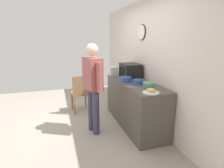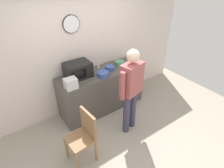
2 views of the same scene
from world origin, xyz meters
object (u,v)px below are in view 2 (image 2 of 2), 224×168
object	(u,v)px
sandwich_plate	(133,63)
toaster	(71,84)
salad_bowl	(110,68)
cereal_bowl	(119,63)
wooden_chair	(84,135)
mixing_bowl	(103,74)
person_standing	(131,87)
fork_utensil	(122,72)
microwave	(78,70)
spoon_utensil	(99,67)

from	to	relation	value
sandwich_plate	toaster	xyz separation A→B (m)	(-1.58, -0.14, 0.08)
salad_bowl	cereal_bowl	xyz separation A→B (m)	(0.30, 0.06, 0.01)
sandwich_plate	wooden_chair	world-z (taller)	sandwich_plate
mixing_bowl	wooden_chair	xyz separation A→B (m)	(-0.90, -0.81, -0.46)
person_standing	wooden_chair	bearing A→B (deg)	-174.06
cereal_bowl	mixing_bowl	xyz separation A→B (m)	(-0.57, -0.22, -0.00)
sandwich_plate	salad_bowl	xyz separation A→B (m)	(-0.60, 0.05, 0.03)
salad_bowl	sandwich_plate	bearing A→B (deg)	-5.09
fork_utensil	wooden_chair	size ratio (longest dim) A/B	0.18
wooden_chair	microwave	bearing A→B (deg)	65.82
microwave	wooden_chair	distance (m)	1.32
fork_utensil	salad_bowl	bearing A→B (deg)	127.39
toaster	spoon_utensil	size ratio (longest dim) A/B	1.29
salad_bowl	fork_utensil	bearing A→B (deg)	-52.61
cereal_bowl	toaster	distance (m)	1.31
cereal_bowl	person_standing	distance (m)	1.01
spoon_utensil	sandwich_plate	bearing A→B (deg)	-23.76
cereal_bowl	person_standing	size ratio (longest dim) A/B	0.12
mixing_bowl	cereal_bowl	bearing A→B (deg)	20.79
sandwich_plate	spoon_utensil	xyz separation A→B (m)	(-0.72, 0.32, -0.01)
wooden_chair	salad_bowl	bearing A→B (deg)	39.60
mixing_bowl	spoon_utensil	xyz separation A→B (m)	(0.14, 0.42, -0.04)
salad_bowl	spoon_utensil	size ratio (longest dim) A/B	1.13
sandwich_plate	person_standing	distance (m)	1.08
salad_bowl	mixing_bowl	world-z (taller)	mixing_bowl
microwave	cereal_bowl	size ratio (longest dim) A/B	2.45
microwave	fork_utensil	bearing A→B (deg)	-21.99
cereal_bowl	person_standing	world-z (taller)	person_standing
toaster	wooden_chair	distance (m)	0.94
toaster	microwave	bearing A→B (deg)	46.35
salad_bowl	spoon_utensil	xyz separation A→B (m)	(-0.12, 0.26, -0.04)
salad_bowl	wooden_chair	size ratio (longest dim) A/B	0.20
microwave	person_standing	bearing A→B (deg)	-60.45
microwave	fork_utensil	size ratio (longest dim) A/B	2.94
cereal_bowl	sandwich_plate	bearing A→B (deg)	-21.43
sandwich_plate	mixing_bowl	world-z (taller)	mixing_bowl
mixing_bowl	person_standing	distance (m)	0.72
mixing_bowl	fork_utensil	size ratio (longest dim) A/B	1.39
toaster	fork_utensil	bearing A→B (deg)	-1.28
salad_bowl	toaster	size ratio (longest dim) A/B	0.88
microwave	sandwich_plate	xyz separation A→B (m)	(1.28, -0.18, -0.13)
fork_utensil	person_standing	xyz separation A→B (m)	(-0.29, -0.64, 0.06)
sandwich_plate	spoon_utensil	size ratio (longest dim) A/B	1.60
sandwich_plate	toaster	size ratio (longest dim) A/B	1.24
sandwich_plate	spoon_utensil	world-z (taller)	sandwich_plate
mixing_bowl	toaster	size ratio (longest dim) A/B	1.07
sandwich_plate	fork_utensil	world-z (taller)	sandwich_plate
spoon_utensil	wooden_chair	size ratio (longest dim) A/B	0.18
microwave	wooden_chair	xyz separation A→B (m)	(-0.49, -1.09, -0.56)
mixing_bowl	sandwich_plate	bearing A→B (deg)	6.67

